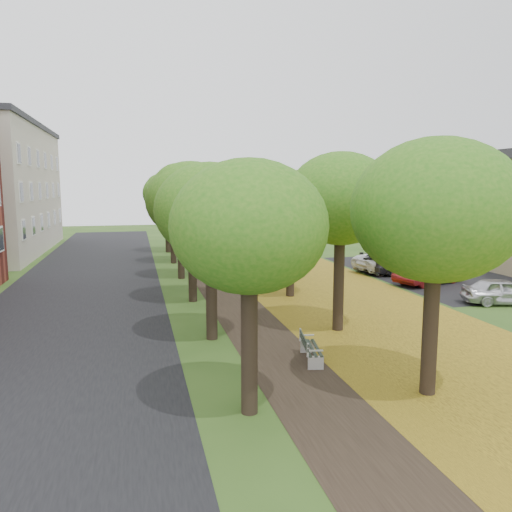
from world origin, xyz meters
TOP-DOWN VIEW (x-y plane):
  - ground at (0.00, 0.00)m, footprint 120.00×120.00m
  - street_asphalt at (-7.50, 15.00)m, footprint 8.00×70.00m
  - footpath at (0.00, 15.00)m, footprint 3.20×70.00m
  - leaf_verge at (5.00, 15.00)m, footprint 7.50×70.00m
  - parking_lot at (13.50, 16.00)m, footprint 9.00×16.00m
  - tree_row_west at (-2.20, 15.00)m, footprint 3.96×33.96m
  - tree_row_east at (2.60, 15.00)m, footprint 3.96×33.96m
  - bench at (0.42, 3.04)m, footprint 0.78×1.75m
  - car_silver at (11.60, 8.04)m, footprint 3.82×2.37m
  - car_red at (11.00, 13.13)m, footprint 4.63×2.93m
  - car_grey at (11.16, 16.78)m, footprint 5.32×3.42m
  - car_white at (11.00, 17.19)m, footprint 5.44×3.33m

SIDE VIEW (x-z plane):
  - ground at x=0.00m, z-range 0.00..0.00m
  - street_asphalt at x=-7.50m, z-range 0.00..0.01m
  - parking_lot at x=13.50m, z-range 0.00..0.01m
  - footpath at x=0.00m, z-range 0.00..0.01m
  - leaf_verge at x=5.00m, z-range 0.00..0.01m
  - bench at x=0.42m, z-range 0.02..0.81m
  - car_silver at x=11.60m, z-range 0.00..1.21m
  - car_white at x=11.00m, z-range 0.00..1.41m
  - car_grey at x=11.16m, z-range 0.00..1.44m
  - car_red at x=11.00m, z-range 0.00..1.44m
  - tree_row_west at x=-2.20m, z-range 1.51..7.97m
  - tree_row_east at x=2.60m, z-range 1.51..7.97m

